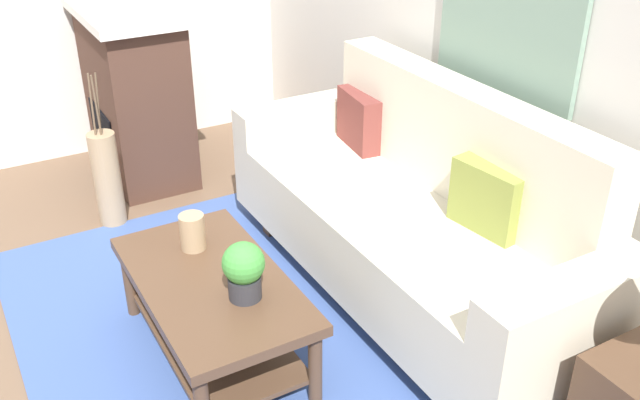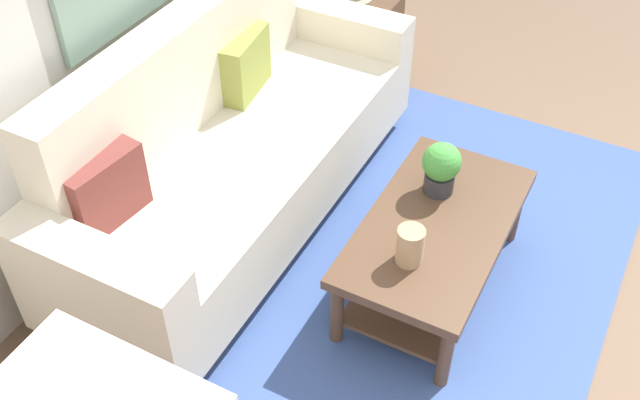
{
  "view_description": "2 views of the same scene",
  "coord_description": "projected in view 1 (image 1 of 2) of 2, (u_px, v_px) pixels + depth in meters",
  "views": [
    {
      "loc": [
        2.41,
        -0.35,
        2.21
      ],
      "look_at": [
        -0.3,
        1.19,
        0.52
      ],
      "focal_mm": 39.61,
      "sensor_mm": 36.0,
      "label": 1
    },
    {
      "loc": [
        -2.41,
        -0.15,
        2.74
      ],
      "look_at": [
        -0.23,
        0.99,
        0.49
      ],
      "focal_mm": 41.87,
      "sensor_mm": 36.0,
      "label": 2
    }
  ],
  "objects": [
    {
      "name": "throw_pillow_maroon",
      "position": [
        359.0,
        120.0,
        4.05
      ],
      "size": [
        0.37,
        0.16,
        0.32
      ],
      "primitive_type": "cube",
      "rotation": [
        0.0,
        0.0,
        -0.12
      ],
      "color": "brown",
      "rests_on": "couch"
    },
    {
      "name": "coffee_table",
      "position": [
        213.0,
        300.0,
        3.15
      ],
      "size": [
        1.1,
        0.6,
        0.43
      ],
      "color": "#513826",
      "rests_on": "ground_plane"
    },
    {
      "name": "throw_pillow_olive",
      "position": [
        487.0,
        199.0,
        3.22
      ],
      "size": [
        0.37,
        0.17,
        0.32
      ],
      "primitive_type": "cube",
      "rotation": [
        0.0,
        0.0,
        0.13
      ],
      "color": "olive",
      "rests_on": "couch"
    },
    {
      "name": "area_rug",
      "position": [
        223.0,
        359.0,
        3.26
      ],
      "size": [
        2.94,
        1.66,
        0.01
      ],
      "primitive_type": "cube",
      "color": "#3D5693",
      "rests_on": "ground_plane"
    },
    {
      "name": "floor_vase_branch_a",
      "position": [
        96.0,
        106.0,
        3.99
      ],
      "size": [
        0.02,
        0.02,
        0.36
      ],
      "primitive_type": "cylinder",
      "rotation": [
        0.01,
        0.01,
        0.0
      ],
      "color": "brown",
      "rests_on": "floor_vase"
    },
    {
      "name": "fireplace",
      "position": [
        136.0,
        93.0,
        4.72
      ],
      "size": [
        1.02,
        0.58,
        1.16
      ],
      "color": "#472D23",
      "rests_on": "ground_plane"
    },
    {
      "name": "floor_vase_branch_b",
      "position": [
        98.0,
        103.0,
        4.02
      ],
      "size": [
        0.02,
        0.03,
        0.36
      ],
      "primitive_type": "cylinder",
      "rotation": [
        -0.06,
        0.01,
        0.0
      ],
      "color": "brown",
      "rests_on": "floor_vase"
    },
    {
      "name": "tabletop_vase",
      "position": [
        192.0,
        232.0,
        3.28
      ],
      "size": [
        0.12,
        0.12,
        0.17
      ],
      "primitive_type": "cylinder",
      "color": "tan",
      "rests_on": "coffee_table"
    },
    {
      "name": "wall_back",
      "position": [
        524.0,
        25.0,
        3.32
      ],
      "size": [
        5.31,
        0.1,
        2.7
      ],
      "primitive_type": "cube",
      "color": "silver",
      "rests_on": "ground_plane"
    },
    {
      "name": "floor_vase",
      "position": [
        107.0,
        180.0,
        4.23
      ],
      "size": [
        0.16,
        0.16,
        0.6
      ],
      "primitive_type": "cylinder",
      "color": "tan",
      "rests_on": "ground_plane"
    },
    {
      "name": "framed_painting",
      "position": [
        508.0,
        10.0,
        3.29
      ],
      "size": [
        0.92,
        0.03,
        0.79
      ],
      "primitive_type": "cube",
      "color": "gray"
    },
    {
      "name": "ground_plane",
      "position": [
        116.0,
        399.0,
        3.05
      ],
      "size": [
        9.31,
        9.31,
        0.0
      ],
      "primitive_type": "plane",
      "color": "brown"
    },
    {
      "name": "potted_plant_tabletop",
      "position": [
        244.0,
        269.0,
        2.91
      ],
      "size": [
        0.18,
        0.18,
        0.26
      ],
      "color": "#2D2D33",
      "rests_on": "coffee_table"
    },
    {
      "name": "couch",
      "position": [
        414.0,
        218.0,
        3.56
      ],
      "size": [
        2.31,
        0.84,
        1.08
      ],
      "color": "beige",
      "rests_on": "ground_plane"
    },
    {
      "name": "floor_vase_branch_c",
      "position": [
        92.0,
        105.0,
        4.0
      ],
      "size": [
        0.04,
        0.03,
        0.36
      ],
      "primitive_type": "cylinder",
      "rotation": [
        -0.05,
        -0.08,
        0.0
      ],
      "color": "brown",
      "rests_on": "floor_vase"
    }
  ]
}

